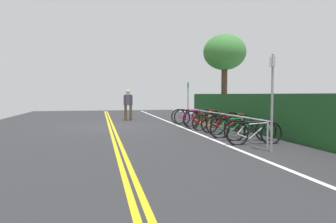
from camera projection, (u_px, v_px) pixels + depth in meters
name	position (u px, v px, depth m)	size (l,w,h in m)	color
ground_plane	(111.00, 127.00, 13.93)	(28.06, 12.03, 0.05)	#2B2B2D
centre_line_yellow_inner	(109.00, 126.00, 13.91)	(25.26, 0.10, 0.00)	gold
centre_line_yellow_outer	(113.00, 126.00, 13.94)	(25.26, 0.10, 0.00)	gold
bike_lane_stripe_white	(176.00, 125.00, 14.56)	(25.26, 0.12, 0.00)	white
bike_rack	(216.00, 117.00, 12.03)	(7.65, 0.05, 0.73)	#9EA0A5
bicycle_0	(189.00, 116.00, 15.23)	(0.46, 1.77, 0.76)	black
bicycle_1	(193.00, 117.00, 14.51)	(0.65, 1.78, 0.79)	black
bicycle_2	(202.00, 118.00, 13.82)	(0.46, 1.71, 0.76)	black
bicycle_3	(203.00, 119.00, 13.15)	(0.46, 1.81, 0.79)	black
bicycle_4	(212.00, 122.00, 12.38)	(0.46, 1.72, 0.68)	black
bicycle_5	(221.00, 122.00, 11.74)	(0.55, 1.76, 0.79)	black
bicycle_6	(230.00, 124.00, 11.07)	(0.46, 1.82, 0.76)	black
bicycle_7	(234.00, 127.00, 10.23)	(0.46, 1.70, 0.73)	black
bicycle_8	(250.00, 130.00, 9.53)	(0.52, 1.60, 0.69)	black
bicycle_9	(254.00, 133.00, 8.82)	(0.46, 1.71, 0.70)	black
pedestrian	(128.00, 103.00, 16.91)	(0.32, 0.48, 1.69)	#4C3826
sign_post_near	(188.00, 97.00, 16.44)	(0.36, 0.07, 2.09)	gray
sign_post_far	(272.00, 94.00, 7.66)	(0.36, 0.08, 2.41)	gray
hedge_backdrop	(283.00, 114.00, 10.97)	(16.60, 1.39, 1.45)	#1C4C21
tree_near_left	(225.00, 53.00, 18.33)	(2.51, 2.51, 4.96)	#473323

